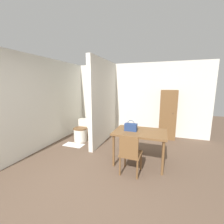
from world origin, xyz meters
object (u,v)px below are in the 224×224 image
toilet (81,132)px  wooden_cabinet (168,115)px  wooden_chair (130,153)px  handbag (131,127)px  dining_table (140,135)px

toilet → wooden_cabinet: (2.59, 1.08, 0.53)m
wooden_chair → wooden_cabinet: 2.55m
handbag → toilet: bearing=154.6°
handbag → wooden_cabinet: (0.82, 1.93, -0.03)m
wooden_chair → toilet: bearing=147.5°
wooden_chair → handbag: (-0.10, 0.50, 0.38)m
dining_table → handbag: handbag is taller
wooden_chair → handbag: bearing=104.5°
toilet → dining_table: bearing=-22.4°
wooden_chair → wooden_cabinet: size_ratio=0.52×
dining_table → toilet: 2.18m
dining_table → toilet: (-1.98, 0.82, -0.39)m
dining_table → handbag: bearing=-173.3°
dining_table → wooden_cabinet: (0.61, 1.90, 0.14)m
wooden_cabinet → handbag: bearing=-113.0°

